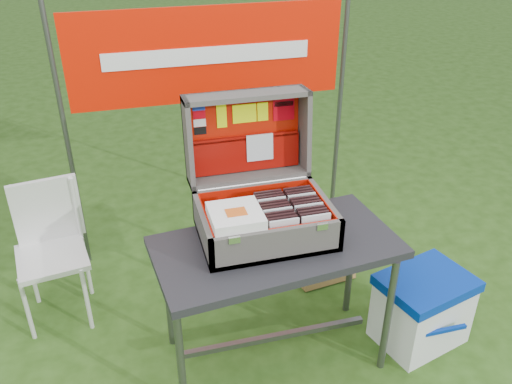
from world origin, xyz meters
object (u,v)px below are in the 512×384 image
object	(u,v)px
suitcase	(262,175)
chair	(52,259)
cooler	(422,309)
cardboard_box	(328,256)
table	(275,302)

from	to	relation	value
suitcase	chair	world-z (taller)	suitcase
cooler	suitcase	bearing A→B (deg)	149.14
suitcase	cardboard_box	size ratio (longest dim) A/B	1.64
table	suitcase	bearing A→B (deg)	97.03
chair	table	bearing A→B (deg)	-38.76
table	cooler	xyz separation A→B (m)	(0.79, -0.09, -0.15)
suitcase	cardboard_box	distance (m)	1.03
cooler	cardboard_box	world-z (taller)	cooler
cooler	table	bearing A→B (deg)	158.34
chair	suitcase	bearing A→B (deg)	-33.42
cardboard_box	suitcase	bearing A→B (deg)	-152.68
chair	cooler	bearing A→B (deg)	-29.82
table	cooler	size ratio (longest dim) A/B	2.46
chair	cardboard_box	distance (m)	1.58
table	cooler	world-z (taller)	table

